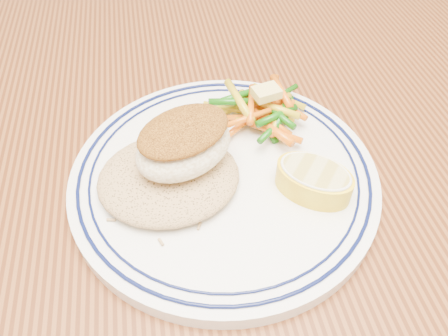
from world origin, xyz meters
TOP-DOWN VIEW (x-y plane):
  - dining_table at (0.00, 0.00)m, footprint 1.50×0.90m
  - plate at (0.03, -0.02)m, footprint 0.27×0.27m
  - rice_pilaf at (-0.01, -0.03)m, footprint 0.12×0.11m
  - fish_fillet at (0.00, -0.02)m, footprint 0.11×0.10m
  - vegetable_pile at (0.08, 0.04)m, footprint 0.10×0.10m
  - butter_pat at (0.09, 0.04)m, footprint 0.03×0.02m
  - lemon_wedge at (0.10, -0.06)m, footprint 0.09×0.09m

SIDE VIEW (x-z plane):
  - dining_table at x=0.00m, z-range 0.28..1.03m
  - plate at x=0.03m, z-range 0.75..0.77m
  - rice_pilaf at x=-0.01m, z-range 0.77..0.79m
  - vegetable_pile at x=0.08m, z-range 0.76..0.79m
  - lemon_wedge at x=0.10m, z-range 0.77..0.79m
  - butter_pat at x=0.09m, z-range 0.79..0.80m
  - fish_fillet at x=0.00m, z-range 0.78..0.83m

